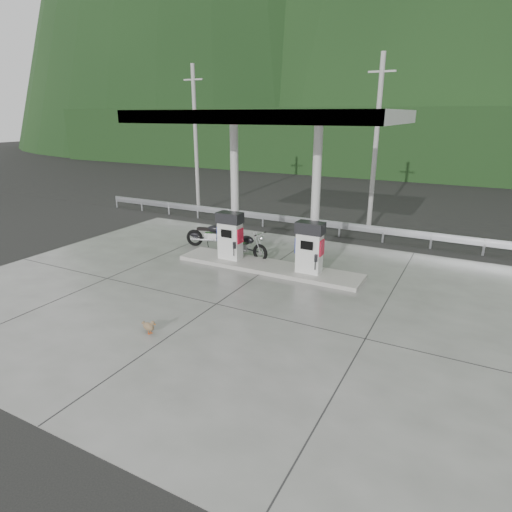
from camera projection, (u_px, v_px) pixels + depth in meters
The scene contains 17 objects.
ground at pixel (233, 293), 13.70m from camera, with size 160.00×160.00×0.00m, color black.
forecourt_apron at pixel (233, 293), 13.70m from camera, with size 18.00×14.00×0.02m, color #63635E.
pump_island at pixel (268, 267), 15.77m from camera, with size 7.00×1.40×0.15m, color gray.
gas_pump_left at pixel (230, 236), 16.17m from camera, with size 0.95×0.55×1.80m, color silver, non-canonical shape.
gas_pump_right at pixel (309, 247), 14.75m from camera, with size 0.95×0.55×1.80m, color silver, non-canonical shape.
canopy_column_left at pixel (235, 192), 16.00m from camera, with size 0.30×0.30×5.00m, color silver.
canopy_column_right at pixel (316, 200), 14.58m from camera, with size 0.30×0.30×5.00m, color silver.
canopy_roof at pixel (269, 116), 14.10m from camera, with size 8.50×5.00×0.40m, color silver.
guardrail at pixel (319, 219), 20.19m from camera, with size 26.00×0.16×1.42m, color #A3A5AB, non-canonical shape.
road at pixel (341, 219), 23.35m from camera, with size 60.00×7.00×0.01m, color black.
utility_pole_a at pixel (196, 141), 23.94m from camera, with size 0.22×0.22×8.00m, color gray.
utility_pole_b at pixel (375, 147), 19.52m from camera, with size 0.22×0.22×8.00m, color gray.
tree_band at pixel (405, 143), 37.93m from camera, with size 80.00×6.00×6.00m, color black.
forested_hills at pixel (437, 152), 64.05m from camera, with size 100.00×40.00×140.00m, color black, non-canonical shape.
motorcycle_left at pixel (212, 235), 18.22m from camera, with size 2.18×0.69×1.03m, color black, non-canonical shape.
motorcycle_right at pixel (245, 245), 16.92m from camera, with size 2.05×0.65×0.97m, color black, non-canonical shape.
duck at pixel (149, 327), 11.11m from camera, with size 0.48×0.14×0.35m, color brown, non-canonical shape.
Camera 1 is at (6.53, -10.82, 5.46)m, focal length 30.00 mm.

